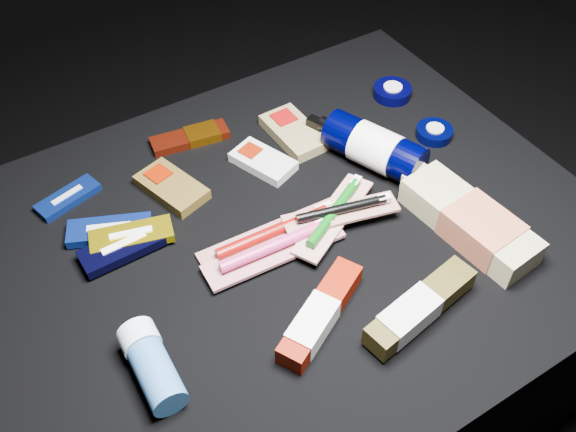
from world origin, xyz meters
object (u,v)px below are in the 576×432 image
lotion_bottle (374,147)px  toothpaste_carton_red (318,317)px  deodorant_stick (152,364)px  bodywash_bottle (471,222)px

lotion_bottle → toothpaste_carton_red: bearing=-160.8°
toothpaste_carton_red → deodorant_stick: bearing=139.9°
deodorant_stick → lotion_bottle: bearing=21.6°
lotion_bottle → deodorant_stick: bearing=178.6°
bodywash_bottle → deodorant_stick: bearing=171.0°
lotion_bottle → toothpaste_carton_red: (-0.26, -0.23, -0.02)m
lotion_bottle → deodorant_stick: lotion_bottle is taller
bodywash_bottle → deodorant_stick: 0.52m
lotion_bottle → bodywash_bottle: size_ratio=0.92×
lotion_bottle → deodorant_stick: (-0.49, -0.18, -0.01)m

